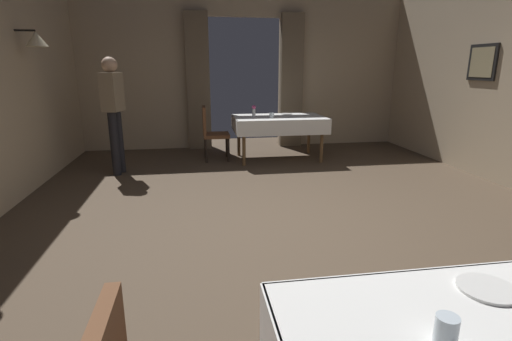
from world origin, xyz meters
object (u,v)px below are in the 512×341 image
object	(u,v)px
chair_mid_left	(211,131)
glass_near_d	(446,331)
glass_mid_c	(272,115)
dining_table_mid	(279,121)
flower_vase_mid	(254,111)
person_waiter_by_doorway	(113,106)
plate_mid_b	(286,114)
plate_near_b	(487,289)

from	to	relation	value
chair_mid_left	glass_near_d	size ratio (longest dim) A/B	9.45
glass_mid_c	dining_table_mid	bearing A→B (deg)	43.46
flower_vase_mid	person_waiter_by_doorway	size ratio (longest dim) A/B	0.12
chair_mid_left	dining_table_mid	bearing A→B (deg)	-5.21
glass_near_d	person_waiter_by_doorway	xyz separation A→B (m)	(-1.91, 5.01, 0.22)
chair_mid_left	person_waiter_by_doorway	bearing A→B (deg)	-155.47
plate_mid_b	person_waiter_by_doorway	bearing A→B (deg)	-162.94
dining_table_mid	plate_mid_b	bearing A→B (deg)	56.86
flower_vase_mid	glass_mid_c	bearing A→B (deg)	-21.66
chair_mid_left	person_waiter_by_doorway	size ratio (longest dim) A/B	0.54
flower_vase_mid	plate_mid_b	bearing A→B (deg)	28.20
dining_table_mid	person_waiter_by_doorway	bearing A→B (deg)	-168.02
chair_mid_left	plate_mid_b	distance (m)	1.40
plate_mid_b	flower_vase_mid	bearing A→B (deg)	-151.80
glass_mid_c	person_waiter_by_doorway	world-z (taller)	person_waiter_by_doorway
flower_vase_mid	glass_near_d	bearing A→B (deg)	-92.59
plate_near_b	glass_mid_c	xyz separation A→B (m)	(0.19, 5.17, 0.04)
dining_table_mid	glass_mid_c	xyz separation A→B (m)	(-0.16, -0.15, 0.13)
plate_near_b	plate_mid_b	bearing A→B (deg)	84.43
dining_table_mid	plate_mid_b	world-z (taller)	plate_mid_b
plate_near_b	glass_mid_c	size ratio (longest dim) A/B	2.43
plate_near_b	flower_vase_mid	world-z (taller)	flower_vase_mid
plate_near_b	plate_mid_b	xyz separation A→B (m)	(0.55, 5.63, 0.00)
glass_near_d	flower_vase_mid	bearing A→B (deg)	87.41
dining_table_mid	plate_mid_b	distance (m)	0.38
glass_near_d	flower_vase_mid	size ratio (longest dim) A/B	0.48
plate_near_b	dining_table_mid	bearing A→B (deg)	86.27
plate_near_b	glass_near_d	xyz separation A→B (m)	(-0.35, -0.25, 0.04)
glass_near_d	glass_mid_c	distance (m)	5.44
chair_mid_left	plate_near_b	distance (m)	5.49
glass_mid_c	chair_mid_left	bearing A→B (deg)	165.58
chair_mid_left	glass_mid_c	bearing A→B (deg)	-14.42
glass_mid_c	person_waiter_by_doorway	bearing A→B (deg)	-170.69
glass_near_d	glass_mid_c	xyz separation A→B (m)	(0.54, 5.41, -0.00)
glass_mid_c	plate_mid_b	bearing A→B (deg)	51.85
dining_table_mid	glass_mid_c	world-z (taller)	glass_mid_c
dining_table_mid	plate_mid_b	xyz separation A→B (m)	(0.20, 0.31, 0.09)
dining_table_mid	glass_near_d	bearing A→B (deg)	-97.14
person_waiter_by_doorway	glass_near_d	bearing A→B (deg)	-69.09
chair_mid_left	plate_near_b	size ratio (longest dim) A/B	4.21
glass_near_d	person_waiter_by_doorway	world-z (taller)	person_waiter_by_doorway
plate_near_b	glass_near_d	distance (m)	0.43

